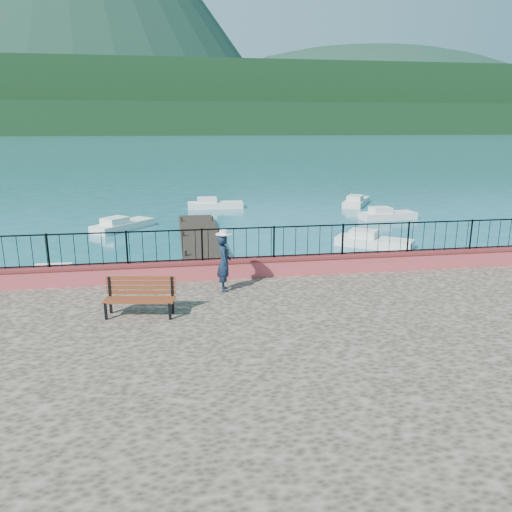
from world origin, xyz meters
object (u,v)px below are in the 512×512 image
object	(u,v)px
boat_2	(388,213)
boat_1	(374,239)
boat_0	(68,276)
park_bench	(140,305)
boat_3	(123,222)
boat_4	(215,202)
boat_5	(356,199)
person	(224,263)

from	to	relation	value
boat_2	boat_1	bearing A→B (deg)	-123.22
boat_1	boat_0	bearing A→B (deg)	-127.66
park_bench	boat_2	xyz separation A→B (m)	(14.20, 17.41, -1.09)
boat_3	boat_4	xyz separation A→B (m)	(5.81, 6.64, 0.00)
boat_2	boat_4	bearing A→B (deg)	145.07
boat_4	boat_1	bearing A→B (deg)	-61.00
park_bench	boat_5	distance (m)	27.31
boat_2	boat_4	xyz separation A→B (m)	(-10.36, 6.04, 0.00)
park_bench	boat_0	world-z (taller)	park_bench
person	boat_4	distance (m)	21.97
boat_2	boat_3	bearing A→B (deg)	177.44
person	boat_5	world-z (taller)	person
boat_2	boat_4	size ratio (longest dim) A/B	0.90
boat_0	boat_1	bearing A→B (deg)	19.25
boat_3	boat_5	xyz separation A→B (m)	(16.27, 6.43, 0.00)
park_bench	boat_2	distance (m)	22.50
boat_0	boat_2	world-z (taller)	same
boat_5	boat_0	bearing A→B (deg)	164.67
park_bench	boat_3	world-z (taller)	park_bench
person	boat_4	bearing A→B (deg)	-3.28
boat_1	person	bearing A→B (deg)	-96.80
park_bench	boat_5	size ratio (longest dim) A/B	0.43
boat_0	boat_2	xyz separation A→B (m)	(17.22, 10.87, 0.00)
boat_1	boat_4	xyz separation A→B (m)	(-6.62, 12.91, 0.00)
person	boat_4	size ratio (longest dim) A/B	0.42
boat_4	boat_5	size ratio (longest dim) A/B	0.95
boat_1	boat_5	xyz separation A→B (m)	(3.83, 12.70, 0.00)
boat_0	boat_3	xyz separation A→B (m)	(1.05, 10.27, 0.00)
boat_0	boat_3	world-z (taller)	same
boat_2	boat_4	distance (m)	11.99
park_bench	boat_1	bearing A→B (deg)	54.73
park_bench	boat_5	bearing A→B (deg)	67.92
boat_3	boat_5	distance (m)	17.49
boat_5	person	bearing A→B (deg)	-178.41
boat_2	boat_5	xyz separation A→B (m)	(0.10, 5.83, 0.00)
park_bench	boat_1	world-z (taller)	park_bench
park_bench	boat_4	size ratio (longest dim) A/B	0.46
boat_3	boat_4	size ratio (longest dim) A/B	0.97
boat_1	boat_2	world-z (taller)	same
park_bench	boat_0	size ratio (longest dim) A/B	0.48
park_bench	boat_1	xyz separation A→B (m)	(10.47, 10.55, -1.09)
boat_0	boat_5	size ratio (longest dim) A/B	0.91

